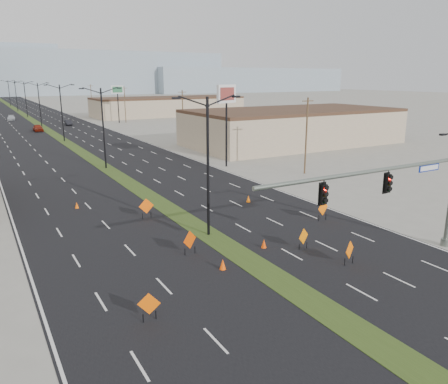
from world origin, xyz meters
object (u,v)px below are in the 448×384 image
streetlight_4 (26,98)px  construction_sign_1 (190,241)px  car_mid (68,123)px  construction_sign_0 (149,305)px  pole_sign_east_near (226,100)px  streetlight_2 (62,111)px  streetlight_3 (39,103)px  cone_1 (264,244)px  cone_3 (77,205)px  construction_sign_3 (303,237)px  signal_mast (408,187)px  construction_sign_5 (323,208)px  car_left (38,128)px  car_far (11,118)px  cone_0 (223,264)px  streetlight_0 (208,163)px  construction_sign_4 (350,251)px  pole_sign_east_far (117,93)px  streetlight_1 (103,126)px  construction_sign_2 (146,207)px  cone_2 (248,199)px  streetlight_5 (16,95)px  streetlight_6 (9,92)px

streetlight_4 → construction_sign_1: bearing=-91.4°
streetlight_4 → car_mid: 29.40m
construction_sign_0 → pole_sign_east_near: 38.35m
streetlight_2 → construction_sign_0: size_ratio=6.85×
streetlight_3 → cone_1: bearing=-88.7°
car_mid → cone_3: 72.99m
streetlight_2 → construction_sign_3: 61.96m
signal_mast → construction_sign_5: signal_mast is taller
cone_3 → pole_sign_east_near: pole_sign_east_near is taller
car_left → car_far: size_ratio=0.97×
streetlight_4 → cone_0: size_ratio=14.75×
streetlight_0 → construction_sign_1: bearing=-136.4°
signal_mast → construction_sign_3: bearing=134.8°
signal_mast → construction_sign_4: (-3.47, 1.00, -3.87)m
car_left → pole_sign_east_far: bearing=22.7°
construction_sign_0 → cone_0: bearing=53.0°
streetlight_0 → streetlight_3: 84.00m
signal_mast → streetlight_2: size_ratio=1.63×
streetlight_1 → construction_sign_2: size_ratio=5.92×
cone_2 → construction_sign_5: bearing=-72.9°
construction_sign_3 → construction_sign_5: 6.69m
cone_1 → cone_3: cone_1 is taller
streetlight_5 → pole_sign_east_far: 59.79m
streetlight_2 → pole_sign_east_far: bearing=56.0°
cone_1 → cone_3: (-9.07, 15.90, -0.03)m
construction_sign_0 → construction_sign_3: size_ratio=0.98×
streetlight_2 → streetlight_3: bearing=90.0°
construction_sign_3 → construction_sign_5: bearing=17.3°
construction_sign_1 → streetlight_3: bearing=63.7°
streetlight_5 → construction_sign_5: bearing=-86.1°
construction_sign_3 → pole_sign_east_far: (14.06, 88.76, 6.68)m
streetlight_3 → construction_sign_4: streetlight_3 is taller
signal_mast → streetlight_5: streetlight_5 is taller
signal_mast → cone_1: size_ratio=25.71×
car_left → construction_sign_2: (-0.52, -68.21, 0.25)m
construction_sign_1 → cone_2: bearing=15.7°
streetlight_3 → car_left: 11.04m
car_far → construction_sign_5: bearing=-76.0°
signal_mast → pole_sign_east_far: 93.66m
construction_sign_1 → construction_sign_3: 7.63m
streetlight_1 → construction_sign_1: (-2.78, -30.64, -4.45)m
construction_sign_4 → signal_mast: bearing=-39.9°
pole_sign_east_near → car_mid: bearing=77.1°
car_mid → cone_3: car_mid is taller
pole_sign_east_near → streetlight_6: bearing=75.2°
streetlight_3 → car_mid: (5.95, -0.40, -4.78)m
streetlight_0 → streetlight_2: size_ratio=1.00×
pole_sign_east_far → construction_sign_0: bearing=-91.0°
construction_sign_2 → streetlight_4: bearing=90.5°
construction_sign_5 → pole_sign_east_near: (4.42, 23.14, 7.50)m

